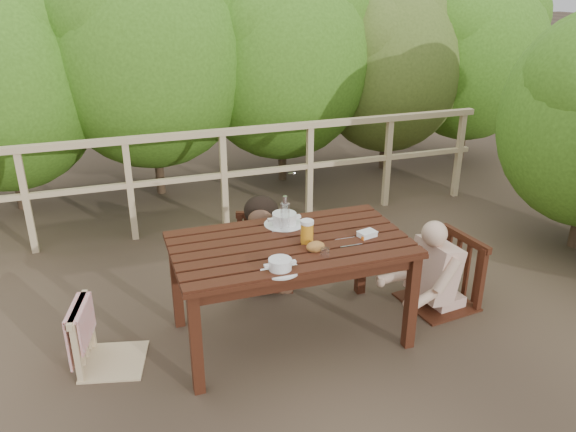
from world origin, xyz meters
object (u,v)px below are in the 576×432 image
object	(u,v)px
chair_far	(263,226)
woman	(263,212)
soup_far	(284,220)
bread_roll	(316,247)
bottle	(285,214)
table	(290,291)
diner_right	(448,234)
tumbler	(325,253)
beer_glass	(307,232)
chair_right	(443,244)
chair_left	(107,308)
butter_tub	(367,235)
soup_near	(280,265)

from	to	relation	value
chair_far	woman	xyz separation A→B (m)	(0.00, 0.02, 0.11)
soup_far	bread_roll	bearing A→B (deg)	-82.63
chair_far	bottle	bearing A→B (deg)	-73.11
table	chair_far	xyz separation A→B (m)	(0.06, 0.83, 0.13)
diner_right	tumbler	bearing A→B (deg)	98.46
chair_far	beer_glass	distance (m)	0.93
table	diner_right	world-z (taller)	diner_right
chair_right	bottle	bearing A→B (deg)	-103.80
bottle	chair_left	bearing A→B (deg)	-175.43
chair_right	soup_far	xyz separation A→B (m)	(-1.17, 0.25, 0.26)
butter_tub	beer_glass	bearing A→B (deg)	160.13
beer_glass	bottle	bearing A→B (deg)	108.81
table	diner_right	xyz separation A→B (m)	(1.25, 0.04, 0.22)
tumbler	chair_left	bearing A→B (deg)	165.19
chair_right	bread_roll	bearing A→B (deg)	-86.47
diner_right	butter_tub	xyz separation A→B (m)	(-0.74, -0.13, 0.16)
bread_roll	tumbler	size ratio (longest dim) A/B	1.81
diner_right	tumbler	distance (m)	1.17
bread_roll	bottle	bearing A→B (deg)	104.22
soup_near	butter_tub	bearing A→B (deg)	19.43
beer_glass	butter_tub	xyz separation A→B (m)	(0.41, -0.05, -0.06)
table	chair_left	world-z (taller)	chair_left
soup_near	soup_far	size ratio (longest dim) A/B	0.83
diner_right	soup_near	bearing A→B (deg)	97.65
soup_far	butter_tub	distance (m)	0.60
chair_far	chair_right	size ratio (longest dim) A/B	0.97
chair_left	soup_far	bearing A→B (deg)	-67.36
diner_right	soup_near	distance (m)	1.49
chair_left	soup_near	size ratio (longest dim) A/B	3.49
woman	bread_roll	xyz separation A→B (m)	(0.05, -1.02, 0.15)
table	tumbler	size ratio (longest dim) A/B	23.01
beer_glass	soup_far	bearing A→B (deg)	98.06
chair_far	soup_far	size ratio (longest dim) A/B	3.42
soup_far	diner_right	bearing A→B (deg)	-11.65
chair_far	beer_glass	size ratio (longest dim) A/B	5.80
diner_right	soup_far	xyz separation A→B (m)	(-1.20, 0.25, 0.19)
butter_tub	bread_roll	bearing A→B (deg)	177.53
table	soup_near	bearing A→B (deg)	-118.30
tumbler	butter_tub	size ratio (longest dim) A/B	0.56
woman	soup_near	world-z (taller)	woman
soup_far	beer_glass	world-z (taller)	beer_glass
soup_near	tumbler	distance (m)	0.32
diner_right	butter_tub	bearing A→B (deg)	93.00
table	soup_far	distance (m)	0.50
chair_left	soup_near	xyz separation A→B (m)	(1.02, -0.42, 0.35)
chair_right	bread_roll	size ratio (longest dim) A/B	8.24
bread_roll	bottle	xyz separation A→B (m)	(-0.09, 0.35, 0.10)
beer_glass	tumbler	size ratio (longest dim) A/B	2.50
woman	diner_right	xyz separation A→B (m)	(1.19, -0.81, -0.02)
chair_right	tumbler	xyz separation A→B (m)	(-1.09, -0.31, 0.25)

